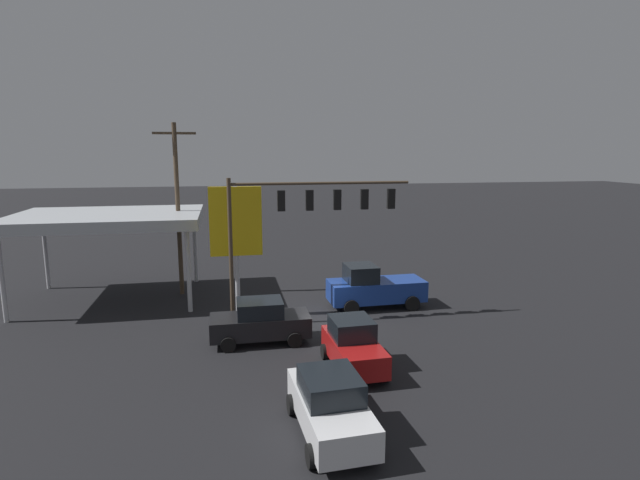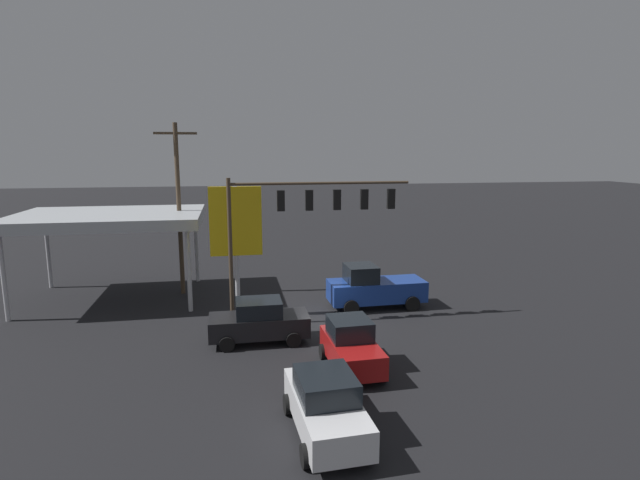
# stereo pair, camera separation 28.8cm
# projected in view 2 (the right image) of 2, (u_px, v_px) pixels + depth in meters

# --- Properties ---
(ground_plane) EXTENTS (200.00, 200.00, 0.00)m
(ground_plane) POSITION_uv_depth(u_px,v_px,m) (327.00, 323.00, 24.84)
(ground_plane) COLOR black
(traffic_signal_assembly) EXTENTS (8.97, 0.43, 7.19)m
(traffic_signal_assembly) POSITION_uv_depth(u_px,v_px,m) (308.00, 211.00, 24.34)
(traffic_signal_assembly) COLOR #473828
(traffic_signal_assembly) RESTS_ON ground
(utility_pole) EXTENTS (2.40, 0.26, 10.02)m
(utility_pole) POSITION_uv_depth(u_px,v_px,m) (179.00, 205.00, 29.03)
(utility_pole) COLOR #473828
(utility_pole) RESTS_ON ground
(gas_station_canopy) EXTENTS (10.13, 7.55, 5.00)m
(gas_station_canopy) POSITION_uv_depth(u_px,v_px,m) (110.00, 219.00, 28.12)
(gas_station_canopy) COLOR #B2B7BC
(gas_station_canopy) RESTS_ON ground
(price_sign) EXTENTS (2.61, 0.27, 6.70)m
(price_sign) POSITION_uv_depth(u_px,v_px,m) (236.00, 226.00, 25.10)
(price_sign) COLOR #B7B7BC
(price_sign) RESTS_ON ground
(sedan_far) EXTENTS (4.40, 2.06, 1.93)m
(sedan_far) POSITION_uv_depth(u_px,v_px,m) (259.00, 321.00, 22.23)
(sedan_far) COLOR black
(sedan_far) RESTS_ON ground
(hatchback_crossing) EXTENTS (2.07, 3.86, 1.97)m
(hatchback_crossing) POSITION_uv_depth(u_px,v_px,m) (351.00, 346.00, 19.45)
(hatchback_crossing) COLOR maroon
(hatchback_crossing) RESTS_ON ground
(pickup_parked) EXTENTS (5.25, 2.36, 2.40)m
(pickup_parked) POSITION_uv_depth(u_px,v_px,m) (374.00, 288.00, 27.09)
(pickup_parked) COLOR navy
(pickup_parked) RESTS_ON ground
(sedan_waiting) EXTENTS (2.25, 4.49, 1.93)m
(sedan_waiting) POSITION_uv_depth(u_px,v_px,m) (326.00, 405.00, 14.92)
(sedan_waiting) COLOR silver
(sedan_waiting) RESTS_ON ground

